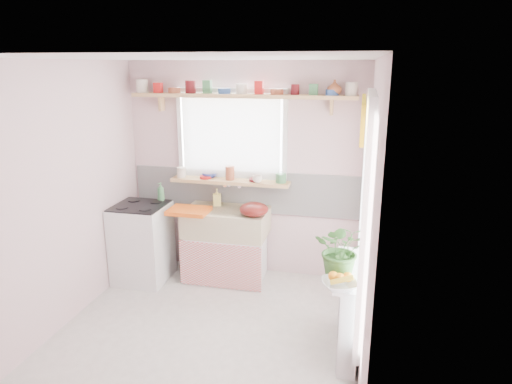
# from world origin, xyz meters

# --- Properties ---
(room) EXTENTS (3.20, 3.20, 3.20)m
(room) POSITION_xyz_m (0.66, 0.86, 1.37)
(room) COLOR silver
(room) RESTS_ON ground
(sink_unit) EXTENTS (0.95, 0.65, 1.11)m
(sink_unit) POSITION_xyz_m (-0.15, 1.29, 0.43)
(sink_unit) COLOR white
(sink_unit) RESTS_ON ground
(cooker) EXTENTS (0.58, 0.58, 0.93)m
(cooker) POSITION_xyz_m (-1.10, 1.05, 0.46)
(cooker) COLOR white
(cooker) RESTS_ON ground
(radiator_ledge) EXTENTS (0.22, 0.95, 0.78)m
(radiator_ledge) POSITION_xyz_m (1.30, 0.20, 0.40)
(radiator_ledge) COLOR white
(radiator_ledge) RESTS_ON ground
(windowsill) EXTENTS (1.40, 0.22, 0.04)m
(windowsill) POSITION_xyz_m (-0.15, 1.48, 1.14)
(windowsill) COLOR tan
(windowsill) RESTS_ON room
(pine_shelf) EXTENTS (2.52, 0.24, 0.04)m
(pine_shelf) POSITION_xyz_m (0.00, 1.47, 2.12)
(pine_shelf) COLOR tan
(pine_shelf) RESTS_ON room
(shelf_crockery) EXTENTS (2.47, 0.11, 0.12)m
(shelf_crockery) POSITION_xyz_m (-0.02, 1.47, 2.19)
(shelf_crockery) COLOR silver
(shelf_crockery) RESTS_ON pine_shelf
(sill_crockery) EXTENTS (1.35, 0.11, 0.12)m
(sill_crockery) POSITION_xyz_m (-0.15, 1.48, 1.22)
(sill_crockery) COLOR silver
(sill_crockery) RESTS_ON windowsill
(dish_tray) EXTENTS (0.45, 0.34, 0.04)m
(dish_tray) POSITION_xyz_m (-0.53, 1.10, 0.87)
(dish_tray) COLOR orange
(dish_tray) RESTS_ON sink_unit
(colander) EXTENTS (0.32, 0.32, 0.14)m
(colander) POSITION_xyz_m (0.21, 1.16, 0.92)
(colander) COLOR #5D130F
(colander) RESTS_ON sink_unit
(jade_plant) EXTENTS (0.46, 0.40, 0.48)m
(jade_plant) POSITION_xyz_m (1.21, 0.01, 1.02)
(jade_plant) COLOR #305D25
(jade_plant) RESTS_ON radiator_ledge
(fruit_bowl) EXTENTS (0.35, 0.35, 0.07)m
(fruit_bowl) POSITION_xyz_m (1.21, -0.20, 0.81)
(fruit_bowl) COLOR silver
(fruit_bowl) RESTS_ON radiator_ledge
(herb_pot) EXTENTS (0.14, 0.11, 0.22)m
(herb_pot) POSITION_xyz_m (1.21, -0.02, 0.89)
(herb_pot) COLOR #325A24
(herb_pot) RESTS_ON radiator_ledge
(soap_bottle_sink) EXTENTS (0.11, 0.12, 0.20)m
(soap_bottle_sink) POSITION_xyz_m (-0.30, 1.44, 0.95)
(soap_bottle_sink) COLOR #E5D265
(soap_bottle_sink) RESTS_ON sink_unit
(sill_cup) EXTENTS (0.12, 0.12, 0.08)m
(sill_cup) POSITION_xyz_m (0.19, 1.42, 1.20)
(sill_cup) COLOR white
(sill_cup) RESTS_ON windowsill
(sill_bowl) EXTENTS (0.21, 0.21, 0.06)m
(sill_bowl) POSITION_xyz_m (-0.42, 1.54, 1.19)
(sill_bowl) COLOR #3244A3
(sill_bowl) RESTS_ON windowsill
(shelf_vase) EXTENTS (0.19, 0.19, 0.16)m
(shelf_vase) POSITION_xyz_m (1.00, 1.48, 2.22)
(shelf_vase) COLOR #A35832
(shelf_vase) RESTS_ON pine_shelf
(cooker_bottle) EXTENTS (0.11, 0.11, 0.22)m
(cooker_bottle) POSITION_xyz_m (-0.93, 1.27, 1.02)
(cooker_bottle) COLOR #458A53
(cooker_bottle) RESTS_ON cooker
(fruit) EXTENTS (0.20, 0.14, 0.10)m
(fruit) POSITION_xyz_m (1.22, -0.19, 0.87)
(fruit) COLOR orange
(fruit) RESTS_ON fruit_bowl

